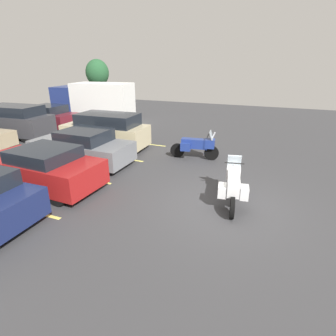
{
  "coord_description": "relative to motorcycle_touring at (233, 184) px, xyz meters",
  "views": [
    {
      "loc": [
        -7.59,
        -1.29,
        4.18
      ],
      "look_at": [
        0.26,
        1.93,
        0.87
      ],
      "focal_mm": 28.99,
      "sensor_mm": 36.0,
      "label": 1
    }
  ],
  "objects": [
    {
      "name": "ground",
      "position": [
        -0.29,
        0.25,
        -0.69
      ],
      "size": [
        44.0,
        44.0,
        0.1
      ],
      "primitive_type": "cube",
      "color": "#38383A"
    },
    {
      "name": "motorcycle_touring",
      "position": [
        0.0,
        0.0,
        0.0
      ],
      "size": [
        2.3,
        0.95,
        1.38
      ],
      "color": "black",
      "rests_on": "ground"
    },
    {
      "name": "motorcycle_second",
      "position": [
        3.65,
        2.3,
        -0.01
      ],
      "size": [
        0.94,
        2.24,
        1.36
      ],
      "color": "black",
      "rests_on": "ground"
    },
    {
      "name": "parking_stripes",
      "position": [
        -1.55,
        6.76,
        -0.64
      ],
      "size": [
        13.14,
        4.77,
        0.01
      ],
      "color": "#EAE066",
      "rests_on": "ground"
    },
    {
      "name": "car_red",
      "position": [
        -1.37,
        6.4,
        0.09
      ],
      "size": [
        2.04,
        4.4,
        1.48
      ],
      "color": "maroon",
      "rests_on": "ground"
    },
    {
      "name": "car_grey",
      "position": [
        1.18,
        6.71,
        0.08
      ],
      "size": [
        1.91,
        4.42,
        1.52
      ],
      "color": "slate",
      "rests_on": "ground"
    },
    {
      "name": "car_champagne",
      "position": [
        3.51,
        7.05,
        0.27
      ],
      "size": [
        1.96,
        4.38,
        1.81
      ],
      "color": "#C1B289",
      "rests_on": "ground"
    },
    {
      "name": "car_far_charcoal",
      "position": [
        3.38,
        13.47,
        0.31
      ],
      "size": [
        2.25,
        4.73,
        1.87
      ],
      "color": "#38383D",
      "rests_on": "ground"
    },
    {
      "name": "car_far_maroon",
      "position": [
        5.98,
        13.6,
        0.09
      ],
      "size": [
        1.9,
        4.39,
        1.54
      ],
      "color": "maroon",
      "rests_on": "ground"
    },
    {
      "name": "box_truck",
      "position": [
        9.58,
        12.23,
        0.85
      ],
      "size": [
        2.96,
        6.23,
        2.77
      ],
      "color": "navy",
      "rests_on": "ground"
    },
    {
      "name": "tree_center",
      "position": [
        18.78,
        18.43,
        2.46
      ],
      "size": [
        2.54,
        2.54,
        4.55
      ],
      "color": "#4C3823",
      "rests_on": "ground"
    }
  ]
}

